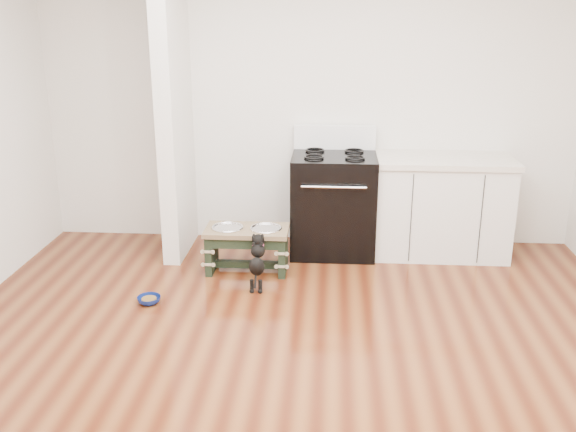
% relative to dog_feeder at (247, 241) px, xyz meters
% --- Properties ---
extents(ground, '(5.00, 5.00, 0.00)m').
position_rel_dog_feeder_xyz_m(ground, '(0.49, -1.62, -0.28)').
color(ground, '#471B0C').
rests_on(ground, ground).
extents(room_shell, '(5.00, 5.00, 5.00)m').
position_rel_dog_feeder_xyz_m(room_shell, '(0.49, -1.62, 1.34)').
color(room_shell, silver).
rests_on(room_shell, ground).
extents(partition_wall, '(0.15, 0.80, 2.70)m').
position_rel_dog_feeder_xyz_m(partition_wall, '(-0.69, 0.48, 1.07)').
color(partition_wall, silver).
rests_on(partition_wall, ground).
extents(oven_range, '(0.76, 0.69, 1.14)m').
position_rel_dog_feeder_xyz_m(oven_range, '(0.74, 0.54, 0.20)').
color(oven_range, black).
rests_on(oven_range, ground).
extents(cabinet_run, '(1.24, 0.64, 0.91)m').
position_rel_dog_feeder_xyz_m(cabinet_run, '(1.72, 0.55, 0.18)').
color(cabinet_run, silver).
rests_on(cabinet_run, ground).
extents(dog_feeder, '(0.71, 0.38, 0.41)m').
position_rel_dog_feeder_xyz_m(dog_feeder, '(0.00, 0.00, 0.00)').
color(dog_feeder, black).
rests_on(dog_feeder, ground).
extents(puppy, '(0.12, 0.37, 0.43)m').
position_rel_dog_feeder_xyz_m(puppy, '(0.13, -0.33, -0.04)').
color(puppy, black).
rests_on(puppy, ground).
extents(floor_bowl, '(0.19, 0.19, 0.06)m').
position_rel_dog_feeder_xyz_m(floor_bowl, '(-0.68, -0.69, -0.25)').
color(floor_bowl, navy).
rests_on(floor_bowl, ground).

